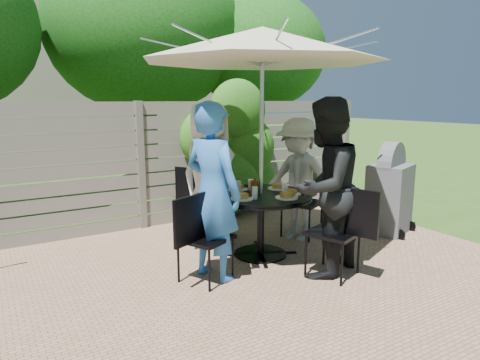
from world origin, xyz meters
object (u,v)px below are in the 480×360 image
chair_front (334,250)px  person_front (325,188)px  person_right (298,180)px  glass_front (284,189)px  person_left (213,193)px  bbq_grill (390,192)px  umbrella (262,45)px  glass_left (255,193)px  person_back (209,173)px  coffee_cup (251,185)px  glass_back (238,187)px  plate_back (237,188)px  chair_back (202,219)px  plate_extra (291,193)px  chair_left (205,256)px  plate_front (287,196)px  plate_left (242,197)px  syrup_jug (254,187)px  chair_right (302,216)px  patio_table (261,213)px  plate_right (278,187)px

chair_front → person_front: (-0.05, 0.13, 0.65)m
person_right → glass_front: (-0.59, -0.49, 0.03)m
person_left → chair_front: (1.11, -0.63, -0.63)m
bbq_grill → chair_front: bearing=-178.3°
umbrella → glass_left: umbrella is taller
person_back → coffee_cup: size_ratio=15.46×
umbrella → coffee_cup: umbrella is taller
person_left → glass_back: (0.59, 0.49, -0.09)m
glass_left → person_front: bearing=-50.5°
plate_back → glass_back: 0.15m
chair_back → coffee_cup: 0.93m
plate_extra → chair_front: bearing=-85.3°
chair_left → plate_front: 1.15m
person_back → person_left: person_left is taller
plate_left → syrup_jug: 0.31m
person_back → plate_back: size_ratio=7.13×
chair_left → chair_right: size_ratio=0.98×
person_front → plate_extra: size_ratio=7.91×
chair_left → glass_left: 0.90m
plate_extra → glass_back: (-0.46, 0.43, 0.05)m
patio_table → glass_front: glass_front is taller
umbrella → chair_back: bearing=109.9°
glass_front → chair_back: bearing=114.7°
plate_extra → person_right: bearing=44.5°
glass_back → umbrella: bearing=-48.2°
glass_left → bbq_grill: bbq_grill is taller
plate_extra → person_left: bearing=-176.8°
chair_left → chair_right: chair_right is taller
person_left → plate_left: 0.49m
plate_front → plate_left: bearing=154.8°
person_left → person_back: bearing=-45.0°
glass_front → syrup_jug: size_ratio=0.88×
person_left → person_front: bearing=-135.0°
plate_extra → glass_back: bearing=136.8°
person_left → plate_extra: 1.06m
chair_left → person_front: bearing=-46.0°
chair_left → chair_right: 1.93m
plate_back → chair_front: bearing=-70.2°
plate_left → umbrella: bearing=19.8°
plate_extra → chair_right: bearing=40.8°
plate_extra → bbq_grill: bearing=1.7°
coffee_cup → glass_front: bearing=-69.6°
chair_right → plate_right: chair_right is taller
plate_right → person_right: bearing=19.8°
person_right → plate_right: bearing=-90.0°
bbq_grill → plate_right: bearing=148.9°
person_left → plate_front: bearing=-113.4°
coffee_cup → bbq_grill: bbq_grill is taller
bbq_grill → person_left: bearing=160.7°
person_front → plate_front: 0.49m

